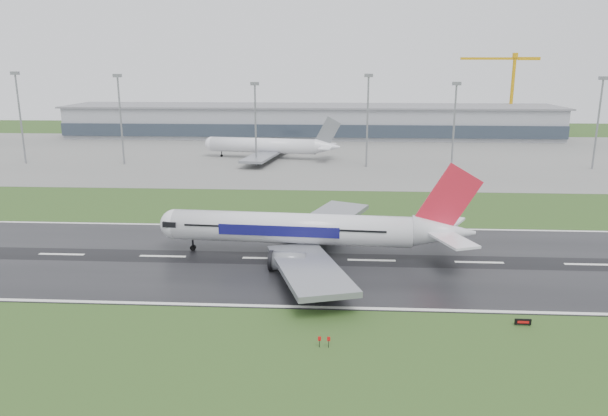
{
  "coord_description": "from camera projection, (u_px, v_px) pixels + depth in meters",
  "views": [
    {
      "loc": [
        13.1,
        -101.51,
        36.11
      ],
      "look_at": [
        6.55,
        12.0,
        7.0
      ],
      "focal_mm": 33.49,
      "sensor_mm": 36.0,
      "label": 1
    }
  ],
  "objects": [
    {
      "name": "floodmast_0",
      "position": [
        21.0,
        120.0,
        206.3
      ],
      "size": [
        0.64,
        0.64,
        32.07
      ],
      "primitive_type": "cylinder",
      "color": "gray",
      "rests_on": "ground"
    },
    {
      "name": "floodmast_5",
      "position": [
        597.0,
        125.0,
        195.04
      ],
      "size": [
        0.64,
        0.64,
        30.61
      ],
      "primitive_type": "cylinder",
      "color": "gray",
      "rests_on": "ground"
    },
    {
      "name": "floodmast_3",
      "position": [
        367.0,
        123.0,
        199.35
      ],
      "size": [
        0.64,
        0.64,
        31.42
      ],
      "primitive_type": "cylinder",
      "color": "gray",
      "rests_on": "ground"
    },
    {
      "name": "terminal",
      "position": [
        311.0,
        122.0,
        284.93
      ],
      "size": [
        240.0,
        36.0,
        15.0
      ],
      "primitive_type": "cube",
      "color": "gray",
      "rests_on": "ground"
    },
    {
      "name": "runway",
      "position": [
        266.0,
        258.0,
        107.85
      ],
      "size": [
        400.0,
        45.0,
        0.1
      ],
      "primitive_type": "cube",
      "color": "black",
      "rests_on": "ground"
    },
    {
      "name": "tower_crane",
      "position": [
        512.0,
        94.0,
        290.44
      ],
      "size": [
        41.52,
        8.81,
        41.39
      ],
      "primitive_type": null,
      "rotation": [
        0.0,
        0.0,
        0.16
      ],
      "color": "#CF940B",
      "rests_on": "ground"
    },
    {
      "name": "floodmast_4",
      "position": [
        454.0,
        127.0,
        198.0
      ],
      "size": [
        0.64,
        0.64,
        28.74
      ],
      "primitive_type": "cylinder",
      "color": "gray",
      "rests_on": "ground"
    },
    {
      "name": "apron",
      "position": [
        304.0,
        155.0,
        228.75
      ],
      "size": [
        400.0,
        130.0,
        0.08
      ],
      "primitive_type": "cube",
      "color": "slate",
      "rests_on": "ground"
    },
    {
      "name": "main_airliner",
      "position": [
        313.0,
        211.0,
        107.3
      ],
      "size": [
        64.16,
        61.49,
        17.82
      ],
      "primitive_type": null,
      "rotation": [
        0.0,
        0.0,
        -0.07
      ],
      "color": "silver",
      "rests_on": "runway"
    },
    {
      "name": "floodmast_1",
      "position": [
        121.0,
        122.0,
        204.32
      ],
      "size": [
        0.64,
        0.64,
        31.26
      ],
      "primitive_type": "cylinder",
      "color": "gray",
      "rests_on": "ground"
    },
    {
      "name": "ground",
      "position": [
        266.0,
        259.0,
        107.86
      ],
      "size": [
        520.0,
        520.0,
        0.0
      ],
      "primitive_type": "plane",
      "color": "#264419",
      "rests_on": "ground"
    },
    {
      "name": "parked_airliner",
      "position": [
        269.0,
        138.0,
        218.92
      ],
      "size": [
        62.38,
        59.21,
        16.14
      ],
      "primitive_type": null,
      "rotation": [
        0.0,
        0.0,
        -0.16
      ],
      "color": "silver",
      "rests_on": "apron"
    },
    {
      "name": "floodmast_2",
      "position": [
        256.0,
        126.0,
        201.92
      ],
      "size": [
        0.64,
        0.64,
        28.55
      ],
      "primitive_type": "cylinder",
      "color": "gray",
      "rests_on": "ground"
    },
    {
      "name": "runway_sign",
      "position": [
        523.0,
        322.0,
        80.21
      ],
      "size": [
        2.31,
        0.39,
        1.04
      ],
      "primitive_type": null,
      "rotation": [
        0.0,
        0.0,
        0.06
      ],
      "color": "black",
      "rests_on": "ground"
    }
  ]
}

